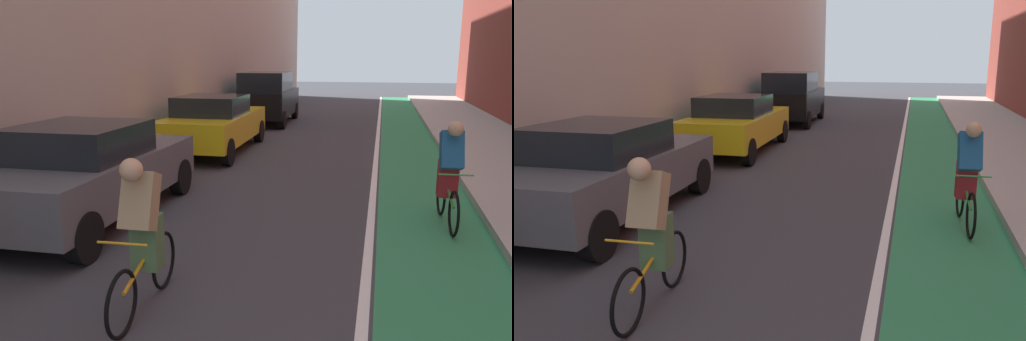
# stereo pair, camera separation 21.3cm
# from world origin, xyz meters

# --- Properties ---
(ground_plane) EXTENTS (86.93, 86.93, 0.00)m
(ground_plane) POSITION_xyz_m (0.00, 15.76, 0.00)
(ground_plane) COLOR #38383D
(bike_lane_paint) EXTENTS (1.60, 39.51, 0.00)m
(bike_lane_paint) POSITION_xyz_m (2.74, 17.76, 0.00)
(bike_lane_paint) COLOR #2D8451
(bike_lane_paint) RESTS_ON ground
(lane_divider_stripe) EXTENTS (0.12, 39.51, 0.00)m
(lane_divider_stripe) POSITION_xyz_m (1.84, 17.76, 0.00)
(lane_divider_stripe) COLOR white
(lane_divider_stripe) RESTS_ON ground
(sidewalk_right) EXTENTS (2.94, 39.51, 0.14)m
(sidewalk_right) POSITION_xyz_m (5.01, 17.76, 0.07)
(sidewalk_right) COLOR #A8A59E
(sidewalk_right) RESTS_ON ground
(parked_sedan_gray) EXTENTS (2.05, 4.54, 1.53)m
(parked_sedan_gray) POSITION_xyz_m (-2.49, 9.39, 0.79)
(parked_sedan_gray) COLOR #595B60
(parked_sedan_gray) RESTS_ON ground
(parked_sedan_yellow_cab) EXTENTS (2.07, 4.83, 1.53)m
(parked_sedan_yellow_cab) POSITION_xyz_m (-2.49, 15.58, 0.79)
(parked_sedan_yellow_cab) COLOR yellow
(parked_sedan_yellow_cab) RESTS_ON ground
(parked_suv_black) EXTENTS (2.11, 4.59, 1.98)m
(parked_suv_black) POSITION_xyz_m (-2.49, 22.12, 1.02)
(parked_suv_black) COLOR black
(parked_suv_black) RESTS_ON ground
(cyclist_mid) EXTENTS (0.48, 1.68, 1.60)m
(cyclist_mid) POSITION_xyz_m (-0.31, 6.85, 0.81)
(cyclist_mid) COLOR black
(cyclist_mid) RESTS_ON ground
(cyclist_trailing) EXTENTS (0.48, 1.71, 1.61)m
(cyclist_trailing) POSITION_xyz_m (2.95, 10.44, 0.81)
(cyclist_trailing) COLOR black
(cyclist_trailing) RESTS_ON ground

